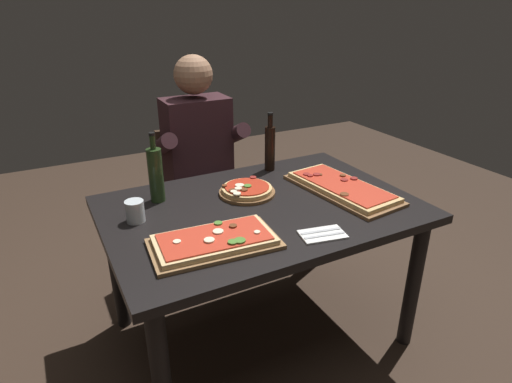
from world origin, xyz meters
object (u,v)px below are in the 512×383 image
object	(u,v)px
tumbler_near_camera	(135,213)
pizza_round_far	(246,190)
wine_bottle_dark	(156,174)
diner_chair	(196,190)
pizza_rectangular_front	(215,241)
oil_bottle_amber	(270,147)
dining_table	(261,224)
pizza_rectangular_left	(342,188)
seated_diner	(201,158)

from	to	relation	value
tumbler_near_camera	pizza_round_far	bearing A→B (deg)	3.14
wine_bottle_dark	diner_chair	distance (m)	0.80
pizza_rectangular_front	pizza_round_far	bearing A→B (deg)	49.16
oil_bottle_amber	dining_table	bearing A→B (deg)	-124.38
pizza_rectangular_left	wine_bottle_dark	size ratio (longest dim) A/B	1.88
dining_table	wine_bottle_dark	world-z (taller)	wine_bottle_dark
dining_table	pizza_rectangular_front	world-z (taller)	pizza_rectangular_front
dining_table	pizza_round_far	size ratio (longest dim) A/B	5.14
dining_table	oil_bottle_amber	world-z (taller)	oil_bottle_amber
oil_bottle_amber	diner_chair	distance (m)	0.67
pizza_round_far	wine_bottle_dark	world-z (taller)	wine_bottle_dark
pizza_rectangular_left	pizza_rectangular_front	bearing A→B (deg)	-166.35
seated_diner	dining_table	bearing A→B (deg)	-89.11
wine_bottle_dark	dining_table	bearing A→B (deg)	-34.11
pizza_rectangular_left	oil_bottle_amber	bearing A→B (deg)	111.44
pizza_round_far	wine_bottle_dark	bearing A→B (deg)	161.93
wine_bottle_dark	seated_diner	world-z (taller)	seated_diner
pizza_rectangular_left	tumbler_near_camera	distance (m)	0.98
pizza_rectangular_front	seated_diner	distance (m)	1.01
pizza_rectangular_front	dining_table	bearing A→B (deg)	35.12
seated_diner	pizza_round_far	bearing A→B (deg)	-89.33
oil_bottle_amber	tumbler_near_camera	xyz separation A→B (m)	(-0.80, -0.27, -0.09)
wine_bottle_dark	diner_chair	bearing A→B (deg)	56.22
dining_table	oil_bottle_amber	xyz separation A→B (m)	(0.26, 0.38, 0.23)
dining_table	diner_chair	distance (m)	0.87
tumbler_near_camera	seated_diner	size ratio (longest dim) A/B	0.07
pizza_rectangular_front	seated_diner	world-z (taller)	seated_diner
dining_table	oil_bottle_amber	size ratio (longest dim) A/B	4.36
oil_bottle_amber	tumbler_near_camera	size ratio (longest dim) A/B	3.41
pizza_rectangular_front	oil_bottle_amber	bearing A→B (deg)	46.10
pizza_rectangular_left	pizza_round_far	world-z (taller)	same
pizza_rectangular_front	pizza_round_far	xyz separation A→B (m)	(0.32, 0.37, 0.00)
pizza_rectangular_left	oil_bottle_amber	xyz separation A→B (m)	(-0.17, 0.43, 0.11)
pizza_round_far	oil_bottle_amber	distance (m)	0.37
pizza_rectangular_front	seated_diner	size ratio (longest dim) A/B	0.38
pizza_rectangular_left	wine_bottle_dark	world-z (taller)	wine_bottle_dark
wine_bottle_dark	tumbler_near_camera	xyz separation A→B (m)	(-0.14, -0.16, -0.09)
pizza_round_far	tumbler_near_camera	bearing A→B (deg)	-176.86
oil_bottle_amber	tumbler_near_camera	world-z (taller)	oil_bottle_amber
pizza_rectangular_front	tumbler_near_camera	world-z (taller)	tumbler_near_camera
diner_chair	pizza_round_far	bearing A→B (deg)	-89.45
diner_chair	tumbler_near_camera	bearing A→B (deg)	-125.64
pizza_round_far	seated_diner	distance (m)	0.59
pizza_rectangular_left	seated_diner	size ratio (longest dim) A/B	0.47
pizza_rectangular_left	diner_chair	distance (m)	1.04
oil_bottle_amber	diner_chair	xyz separation A→B (m)	(-0.27, 0.48, -0.39)
pizza_round_far	diner_chair	distance (m)	0.76
pizza_rectangular_left	wine_bottle_dark	xyz separation A→B (m)	(-0.83, 0.32, 0.11)
pizza_round_far	dining_table	bearing A→B (deg)	-88.17
pizza_rectangular_left	seated_diner	bearing A→B (deg)	119.20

